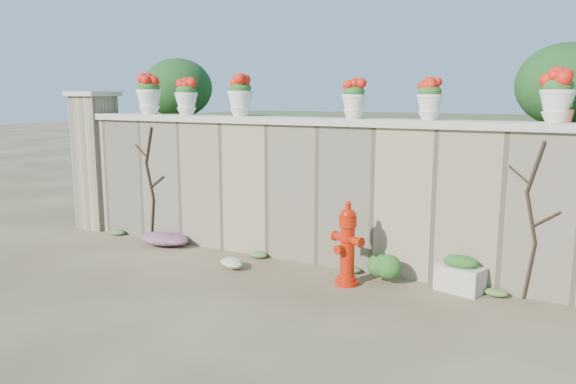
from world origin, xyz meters
The scene contains 21 objects.
ground centered at (0.00, 0.00, 0.00)m, with size 80.00×80.00×0.00m, color brown.
stone_wall centered at (0.00, 1.80, 1.00)m, with size 8.00×0.40×2.00m, color #988465.
wall_cap centered at (0.00, 1.80, 2.05)m, with size 8.10×0.52×0.10m, color beige.
gate_pillar centered at (-4.15, 1.80, 1.26)m, with size 0.72×0.72×2.48m.
raised_fill centered at (0.00, 5.00, 1.00)m, with size 9.00×6.00×2.00m, color #384C23.
back_shrub_left centered at (-3.20, 3.00, 2.55)m, with size 1.30×1.30×1.10m, color #143814.
back_shrub_right centered at (3.40, 3.00, 2.55)m, with size 1.30×1.30×1.10m, color #143814.
vine_left centered at (-2.67, 1.58, 0.99)m, with size 0.60×0.04×1.91m.
vine_right centered at (3.23, 1.58, 0.99)m, with size 0.60×0.04×1.91m.
fire_hydrant centered at (1.13, 1.03, 0.55)m, with size 0.47×0.34×1.09m.
planter_box centered at (2.47, 1.47, 0.21)m, with size 0.62×0.45×0.46m.
green_shrub centered at (1.51, 1.34, 0.26)m, with size 0.55×0.49×0.52m, color #1E5119.
magenta_clump centered at (-2.04, 1.37, 0.13)m, with size 0.99×0.66×0.27m, color #AE2290.
white_flowers centered at (-0.53, 0.88, 0.09)m, with size 0.50×0.40×0.18m, color white.
urn_pot_0 centered at (-2.82, 1.80, 2.42)m, with size 0.42×0.42×0.66m.
urn_pot_1 centered at (-2.03, 1.80, 2.38)m, with size 0.37×0.37×0.58m.
urn_pot_2 centered at (-0.99, 1.80, 2.40)m, with size 0.39×0.39×0.61m.
urn_pot_3 centered at (0.87, 1.80, 2.36)m, with size 0.33×0.33×0.52m.
urn_pot_4 centered at (1.91, 1.80, 2.36)m, with size 0.33×0.33×0.52m.
urn_pot_5 centered at (3.38, 1.80, 2.40)m, with size 0.39×0.39×0.61m.
terracotta_pot centered at (3.47, 1.80, 2.22)m, with size 0.21×0.21×0.25m.
Camera 1 is at (3.83, -5.41, 2.41)m, focal length 35.00 mm.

